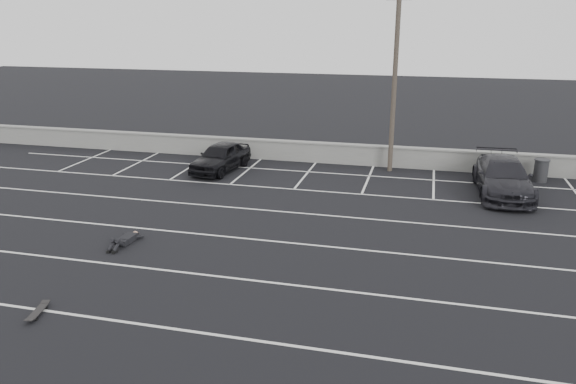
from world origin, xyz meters
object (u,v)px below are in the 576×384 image
(car_left, at_px, (221,157))
(trash_bin, at_px, (541,170))
(person, at_px, (128,236))
(car_right, at_px, (503,177))
(utility_pole, at_px, (395,82))
(skateboard, at_px, (38,312))

(car_left, height_order, trash_bin, car_left)
(person, bearing_deg, trash_bin, 39.61)
(car_right, height_order, utility_pole, utility_pole)
(person, xyz_separation_m, skateboard, (0.22, -4.99, -0.13))
(utility_pole, bearing_deg, person, -124.69)
(trash_bin, height_order, skateboard, trash_bin)
(car_right, xyz_separation_m, skateboard, (-12.65, -13.73, -0.68))
(person, bearing_deg, utility_pole, 57.73)
(car_right, distance_m, trash_bin, 3.17)
(utility_pole, distance_m, skateboard, 18.62)
(trash_bin, relative_size, person, 0.50)
(trash_bin, bearing_deg, utility_pole, 178.43)
(car_left, relative_size, trash_bin, 3.89)
(person, distance_m, skateboard, 5.00)
(utility_pole, height_order, person, utility_pole)
(car_left, distance_m, trash_bin, 15.13)
(car_right, distance_m, utility_pole, 6.69)
(trash_bin, relative_size, skateboard, 1.18)
(car_right, relative_size, utility_pole, 0.61)
(trash_bin, height_order, person, trash_bin)
(trash_bin, bearing_deg, car_left, -173.00)
(car_right, height_order, skateboard, car_right)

